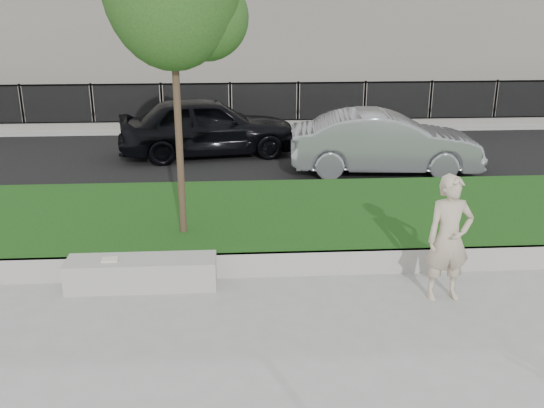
{
  "coord_description": "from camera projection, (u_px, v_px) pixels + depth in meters",
  "views": [
    {
      "loc": [
        -0.51,
        -7.62,
        4.16
      ],
      "look_at": [
        0.05,
        1.2,
        1.15
      ],
      "focal_mm": 40.0,
      "sensor_mm": 36.0,
      "label": 1
    }
  ],
  "objects": [
    {
      "name": "car_silver",
      "position": [
        385.0,
        143.0,
        14.86
      ],
      "size": [
        4.71,
        1.97,
        1.52
      ],
      "primitive_type": "imported",
      "rotation": [
        0.0,
        0.0,
        1.49
      ],
      "color": "gray",
      "rests_on": "street"
    },
    {
      "name": "man",
      "position": [
        449.0,
        239.0,
        8.57
      ],
      "size": [
        0.71,
        0.5,
        1.86
      ],
      "primitive_type": "imported",
      "rotation": [
        0.0,
        0.0,
        0.08
      ],
      "color": "#B9A78E",
      "rests_on": "ground"
    },
    {
      "name": "iron_fence",
      "position": [
        249.0,
        115.0,
        19.73
      ],
      "size": [
        32.0,
        0.3,
        1.5
      ],
      "color": "slate",
      "rests_on": "far_pavement"
    },
    {
      "name": "street",
      "position": [
        253.0,
        157.0,
        16.6
      ],
      "size": [
        34.0,
        7.0,
        0.04
      ],
      "primitive_type": "cube",
      "color": "black",
      "rests_on": "ground"
    },
    {
      "name": "stone_bench",
      "position": [
        142.0,
        273.0,
        9.14
      ],
      "size": [
        2.24,
        0.56,
        0.46
      ],
      "primitive_type": "cube",
      "color": "gray",
      "rests_on": "ground"
    },
    {
      "name": "book",
      "position": [
        110.0,
        260.0,
        9.01
      ],
      "size": [
        0.25,
        0.19,
        0.03
      ],
      "primitive_type": "cube",
      "rotation": [
        0.0,
        0.0,
        0.06
      ],
      "color": "beige",
      "rests_on": "stone_bench"
    },
    {
      "name": "grass_kerb",
      "position": [
        269.0,
        265.0,
        9.49
      ],
      "size": [
        34.0,
        0.08,
        0.4
      ],
      "primitive_type": "cube",
      "color": "gray",
      "rests_on": "ground"
    },
    {
      "name": "grass_bank",
      "position": [
        263.0,
        221.0,
        11.34
      ],
      "size": [
        34.0,
        4.0,
        0.4
      ],
      "primitive_type": "cube",
      "color": "black",
      "rests_on": "ground"
    },
    {
      "name": "ground",
      "position": [
        274.0,
        308.0,
        8.57
      ],
      "size": [
        90.0,
        90.0,
        0.0
      ],
      "primitive_type": "plane",
      "color": "gray",
      "rests_on": "ground"
    },
    {
      "name": "far_pavement",
      "position": [
        248.0,
        124.0,
        20.83
      ],
      "size": [
        34.0,
        3.0,
        0.12
      ],
      "primitive_type": "cube",
      "color": "gray",
      "rests_on": "ground"
    },
    {
      "name": "car_dark",
      "position": [
        207.0,
        126.0,
        16.5
      ],
      "size": [
        5.02,
        2.65,
        1.63
      ],
      "primitive_type": "imported",
      "rotation": [
        0.0,
        0.0,
        1.73
      ],
      "color": "black",
      "rests_on": "street"
    }
  ]
}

